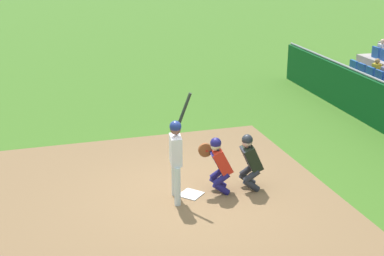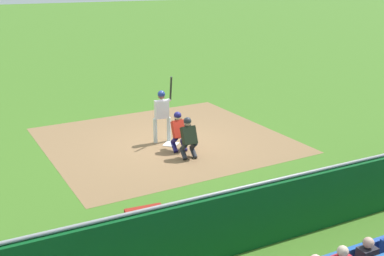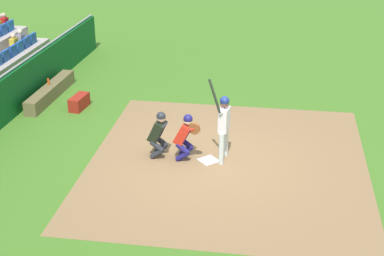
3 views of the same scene
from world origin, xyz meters
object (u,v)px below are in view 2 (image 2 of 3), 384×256
at_px(catcher_crouching, 179,129).
at_px(home_plate_umpire, 188,136).
at_px(water_bottle_on_bench, 135,240).
at_px(batter_at_plate, 162,110).
at_px(dugout_bench, 137,252).
at_px(equipment_duffel_bag, 145,218).
at_px(home_plate_marker, 171,144).

bearing_deg(catcher_crouching, home_plate_umpire, -91.56).
bearing_deg(water_bottle_on_bench, batter_at_plate, 62.06).
distance_m(dugout_bench, equipment_duffel_bag, 1.39).
height_order(catcher_crouching, equipment_duffel_bag, catcher_crouching).
bearing_deg(water_bottle_on_bench, home_plate_umpire, 53.03).
height_order(batter_at_plate, home_plate_umpire, batter_at_plate).
distance_m(home_plate_umpire, dugout_bench, 5.59).
height_order(home_plate_umpire, equipment_duffel_bag, home_plate_umpire).
bearing_deg(water_bottle_on_bench, home_plate_marker, 59.63).
bearing_deg(home_plate_umpire, dugout_bench, -126.91).
bearing_deg(home_plate_marker, equipment_duffel_bag, -120.85).
relative_size(home_plate_marker, batter_at_plate, 0.19).
xyz_separation_m(batter_at_plate, equipment_duffel_bag, (-2.58, -4.89, -0.89)).
xyz_separation_m(batter_at_plate, water_bottle_on_bench, (-3.28, -6.19, -0.55)).
bearing_deg(dugout_bench, catcher_crouching, 56.89).
height_order(dugout_bench, equipment_duffel_bag, dugout_bench).
xyz_separation_m(home_plate_marker, catcher_crouching, (0.01, -0.61, 0.69)).
xyz_separation_m(home_plate_marker, home_plate_umpire, (-0.01, -1.31, 0.68)).
bearing_deg(water_bottle_on_bench, catcher_crouching, 56.77).
xyz_separation_m(home_plate_umpire, equipment_duffel_bag, (-2.70, -3.23, -0.49)).
relative_size(batter_at_plate, catcher_crouching, 1.78).
xyz_separation_m(catcher_crouching, water_bottle_on_bench, (-3.43, -5.23, -0.16)).
xyz_separation_m(water_bottle_on_bench, equipment_duffel_bag, (0.71, 1.29, -0.34)).
distance_m(batter_at_plate, dugout_bench, 6.97).
xyz_separation_m(dugout_bench, equipment_duffel_bag, (0.65, 1.23, -0.01)).
bearing_deg(home_plate_marker, catcher_crouching, -89.42).
distance_m(home_plate_marker, equipment_duffel_bag, 5.29).
distance_m(home_plate_umpire, water_bottle_on_bench, 5.67).
height_order(home_plate_marker, batter_at_plate, batter_at_plate).
relative_size(home_plate_marker, water_bottle_on_bench, 2.07).
bearing_deg(home_plate_umpire, batter_at_plate, 94.30).
height_order(batter_at_plate, water_bottle_on_bench, batter_at_plate).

